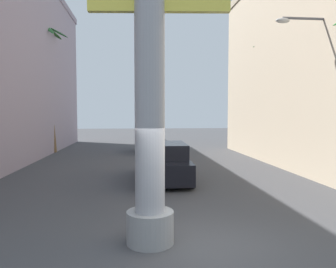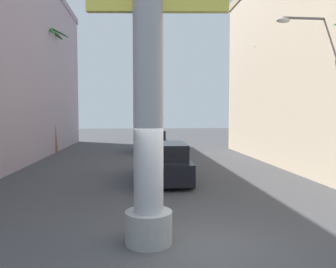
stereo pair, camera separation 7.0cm
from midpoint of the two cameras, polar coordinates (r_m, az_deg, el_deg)
ground_plane at (r=16.85m, az=-1.56°, el=-5.99°), size 90.18×90.18×0.00m
street_lamp at (r=14.70m, az=26.50°, el=8.32°), size 2.95×0.28×6.65m
car_lead at (r=13.88m, az=-0.80°, el=-4.97°), size 2.12×4.69×1.56m
car_far at (r=24.23m, az=-2.83°, el=-1.32°), size 1.93×4.24×1.56m
palm_tree_mid_right at (r=21.12m, az=19.02°, el=9.51°), size 3.24×3.27×7.69m
palm_tree_far_left at (r=25.03m, az=-20.32°, el=9.69°), size 3.02×3.05×8.96m
palm_tree_far_right at (r=27.27m, az=13.71°, el=9.83°), size 3.32×3.35×8.78m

